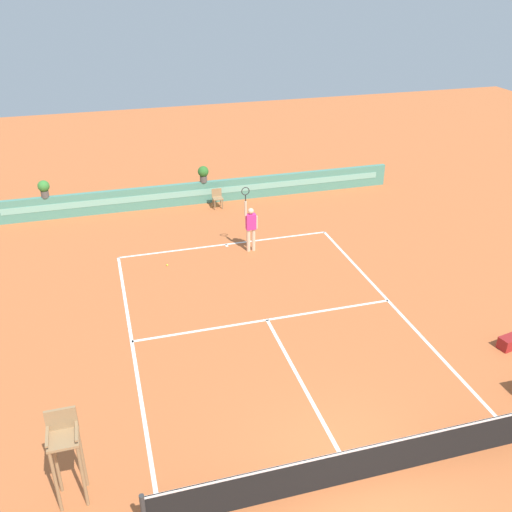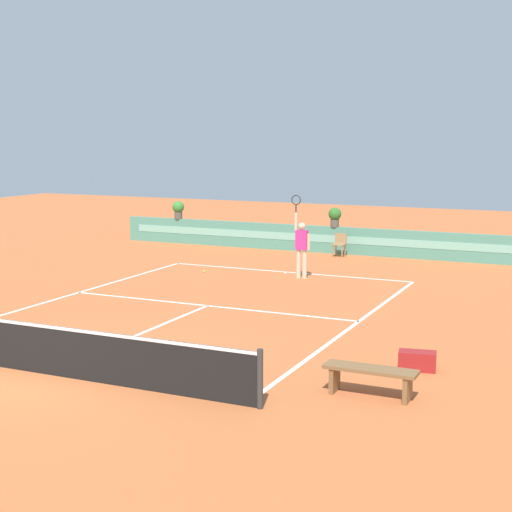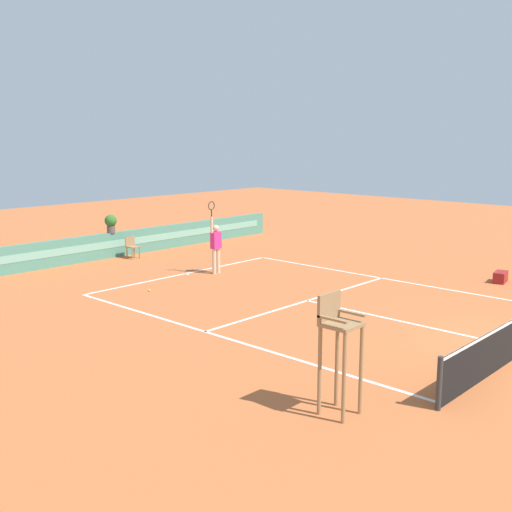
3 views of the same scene
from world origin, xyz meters
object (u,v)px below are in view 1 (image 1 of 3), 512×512
object	(u,v)px
umpire_chair	(65,447)
potted_plant_centre	(203,173)
gear_bag	(511,342)
potted_plant_far_left	(44,188)
ball_kid_chair	(217,197)
tennis_player	(251,225)
tennis_ball_near_baseline	(167,265)

from	to	relation	value
umpire_chair	potted_plant_centre	xyz separation A→B (m)	(5.79, 15.13, 0.07)
gear_bag	potted_plant_far_left	size ratio (longest dim) A/B	0.97
umpire_chair	potted_plant_far_left	xyz separation A→B (m)	(-0.97, 15.13, 0.07)
ball_kid_chair	tennis_player	bearing A→B (deg)	-86.49
gear_bag	tennis_player	xyz separation A→B (m)	(-5.47, 7.96, 0.87)
umpire_chair	ball_kid_chair	world-z (taller)	umpire_chair
gear_bag	tennis_player	size ratio (longest dim) A/B	0.27
ball_kid_chair	tennis_player	distance (m)	4.59
tennis_player	umpire_chair	bearing A→B (deg)	-123.49
gear_bag	tennis_ball_near_baseline	world-z (taller)	gear_bag
tennis_ball_near_baseline	potted_plant_far_left	xyz separation A→B (m)	(-4.24, 5.63, 1.38)
tennis_player	potted_plant_centre	bearing A→B (deg)	97.87
gear_bag	tennis_player	bearing A→B (deg)	124.47
tennis_player	tennis_ball_near_baseline	xyz separation A→B (m)	(-3.24, -0.35, -1.02)
tennis_player	potted_plant_far_left	size ratio (longest dim) A/B	3.57
tennis_player	tennis_ball_near_baseline	size ratio (longest dim) A/B	38.01
potted_plant_far_left	potted_plant_centre	bearing A→B (deg)	0.00
ball_kid_chair	potted_plant_centre	size ratio (longest dim) A/B	1.17
gear_bag	tennis_ball_near_baseline	distance (m)	11.56
ball_kid_chair	tennis_player	size ratio (longest dim) A/B	0.33
ball_kid_chair	potted_plant_centre	xyz separation A→B (m)	(-0.45, 0.73, 0.93)
tennis_ball_near_baseline	gear_bag	bearing A→B (deg)	-41.15
ball_kid_chair	potted_plant_centre	world-z (taller)	potted_plant_centre
umpire_chair	ball_kid_chair	xyz separation A→B (m)	(6.24, 14.39, -0.86)
potted_plant_far_left	gear_bag	bearing A→B (deg)	-45.64
tennis_player	potted_plant_centre	size ratio (longest dim) A/B	3.57
gear_bag	potted_plant_far_left	world-z (taller)	potted_plant_far_left
potted_plant_far_left	ball_kid_chair	bearing A→B (deg)	-5.80
tennis_player	tennis_ball_near_baseline	world-z (taller)	tennis_player
tennis_ball_near_baseline	potted_plant_centre	size ratio (longest dim) A/B	0.09
umpire_chair	potted_plant_centre	size ratio (longest dim) A/B	2.96
ball_kid_chair	tennis_ball_near_baseline	distance (m)	5.74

